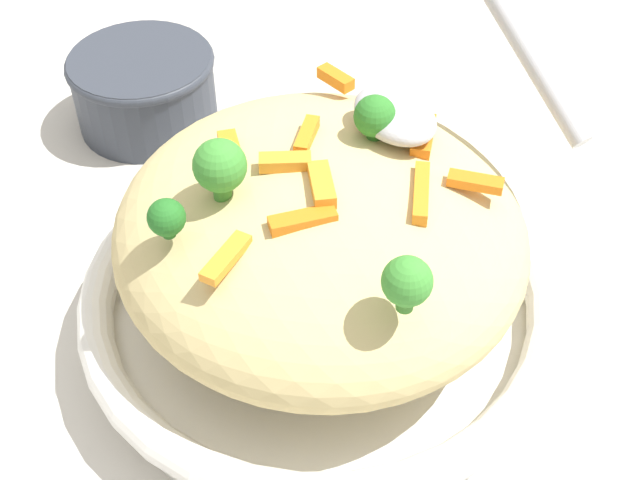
# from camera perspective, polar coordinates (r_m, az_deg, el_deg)

# --- Properties ---
(ground_plane) EXTENTS (2.40, 2.40, 0.00)m
(ground_plane) POSITION_cam_1_polar(r_m,az_deg,el_deg) (0.53, 0.00, -6.09)
(ground_plane) COLOR beige
(serving_bowl) EXTENTS (0.29, 0.29, 0.05)m
(serving_bowl) POSITION_cam_1_polar(r_m,az_deg,el_deg) (0.51, 0.00, -4.27)
(serving_bowl) COLOR white
(serving_bowl) RESTS_ON ground_plane
(pasta_mound) EXTENTS (0.24, 0.23, 0.09)m
(pasta_mound) POSITION_cam_1_polar(r_m,az_deg,el_deg) (0.47, 0.00, 0.61)
(pasta_mound) COLOR #D1BA7A
(pasta_mound) RESTS_ON serving_bowl
(carrot_piece_0) EXTENTS (0.03, 0.03, 0.01)m
(carrot_piece_0) POSITION_cam_1_polar(r_m,az_deg,el_deg) (0.44, 10.54, 3.92)
(carrot_piece_0) COLOR orange
(carrot_piece_0) RESTS_ON pasta_mound
(carrot_piece_1) EXTENTS (0.03, 0.01, 0.01)m
(carrot_piece_1) POSITION_cam_1_polar(r_m,az_deg,el_deg) (0.51, 1.07, 10.97)
(carrot_piece_1) COLOR orange
(carrot_piece_1) RESTS_ON pasta_mound
(carrot_piece_2) EXTENTS (0.02, 0.03, 0.01)m
(carrot_piece_2) POSITION_cam_1_polar(r_m,az_deg,el_deg) (0.44, -2.39, 5.32)
(carrot_piece_2) COLOR orange
(carrot_piece_2) RESTS_ON pasta_mound
(carrot_piece_3) EXTENTS (0.02, 0.04, 0.01)m
(carrot_piece_3) POSITION_cam_1_polar(r_m,az_deg,el_deg) (0.41, -1.18, 1.36)
(carrot_piece_3) COLOR orange
(carrot_piece_3) RESTS_ON pasta_mound
(carrot_piece_4) EXTENTS (0.03, 0.03, 0.01)m
(carrot_piece_4) POSITION_cam_1_polar(r_m,az_deg,el_deg) (0.46, -0.91, 7.11)
(carrot_piece_4) COLOR orange
(carrot_piece_4) RESTS_ON pasta_mound
(carrot_piece_5) EXTENTS (0.03, 0.03, 0.01)m
(carrot_piece_5) POSITION_cam_1_polar(r_m,az_deg,el_deg) (0.40, -6.41, -1.22)
(carrot_piece_5) COLOR orange
(carrot_piece_5) RESTS_ON pasta_mound
(carrot_piece_6) EXTENTS (0.04, 0.03, 0.01)m
(carrot_piece_6) POSITION_cam_1_polar(r_m,az_deg,el_deg) (0.43, 6.90, 3.20)
(carrot_piece_6) COLOR orange
(carrot_piece_6) RESTS_ON pasta_mound
(carrot_piece_7) EXTENTS (0.03, 0.02, 0.01)m
(carrot_piece_7) POSITION_cam_1_polar(r_m,az_deg,el_deg) (0.45, -6.12, 6.14)
(carrot_piece_7) COLOR orange
(carrot_piece_7) RESTS_ON pasta_mound
(carrot_piece_8) EXTENTS (0.03, 0.03, 0.01)m
(carrot_piece_8) POSITION_cam_1_polar(r_m,az_deg,el_deg) (0.47, 6.75, 7.28)
(carrot_piece_8) COLOR orange
(carrot_piece_8) RESTS_ON pasta_mound
(carrot_piece_9) EXTENTS (0.03, 0.02, 0.01)m
(carrot_piece_9) POSITION_cam_1_polar(r_m,az_deg,el_deg) (0.42, 0.12, 3.79)
(carrot_piece_9) COLOR orange
(carrot_piece_9) RESTS_ON pasta_mound
(broccoli_floret_0) EXTENTS (0.02, 0.02, 0.03)m
(broccoli_floret_0) POSITION_cam_1_polar(r_m,az_deg,el_deg) (0.37, 5.95, -2.88)
(broccoli_floret_0) COLOR #377928
(broccoli_floret_0) RESTS_ON pasta_mound
(broccoli_floret_1) EXTENTS (0.02, 0.02, 0.02)m
(broccoli_floret_1) POSITION_cam_1_polar(r_m,az_deg,el_deg) (0.41, -10.49, 1.61)
(broccoli_floret_1) COLOR #205B1C
(broccoli_floret_1) RESTS_ON pasta_mound
(broccoli_floret_2) EXTENTS (0.03, 0.03, 0.04)m
(broccoli_floret_2) POSITION_cam_1_polar(r_m,az_deg,el_deg) (0.42, -6.83, 4.98)
(broccoli_floret_2) COLOR #377928
(broccoli_floret_2) RESTS_ON pasta_mound
(broccoli_floret_3) EXTENTS (0.02, 0.02, 0.03)m
(broccoli_floret_3) POSITION_cam_1_polar(r_m,az_deg,el_deg) (0.45, 3.76, 8.36)
(broccoli_floret_3) COLOR #296820
(broccoli_floret_3) RESTS_ON pasta_mound
(serving_spoon) EXTENTS (0.15, 0.10, 0.09)m
(serving_spoon) POSITION_cam_1_polar(r_m,az_deg,el_deg) (0.47, 7.89, 10.79)
(serving_spoon) COLOR #B7B7BC
(serving_spoon) RESTS_ON pasta_mound
(companion_bowl) EXTENTS (0.11, 0.11, 0.06)m
(companion_bowl) POSITION_cam_1_polar(r_m,az_deg,el_deg) (0.68, -11.89, 10.19)
(companion_bowl) COLOR #333842
(companion_bowl) RESTS_ON ground_plane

